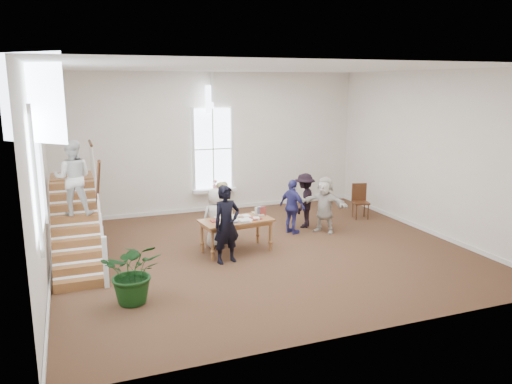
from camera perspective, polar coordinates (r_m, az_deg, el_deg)
name	(u,v)px	position (r m, az deg, el deg)	size (l,w,h in m)	color
ground	(263,251)	(12.66, 0.79, -6.79)	(10.00, 10.00, 0.00)	#4D321E
room_shell	(214,199)	(16.55, -4.79, -0.77)	(10.49, 10.00, 10.00)	silver
staircase	(75,196)	(12.14, -20.01, -0.45)	(1.10, 4.10, 2.92)	brown
library_table	(237,223)	(12.45, -2.20, -3.53)	(1.86, 1.08, 0.89)	brown
police_officer	(227,224)	(11.67, -3.37, -3.72)	(0.68, 0.44, 1.85)	black
elderly_woman	(216,217)	(12.90, -4.60, -2.91)	(0.75, 0.49, 1.53)	silver
person_yellow	(221,211)	(13.44, -3.97, -2.15)	(0.77, 0.60, 1.58)	#EDE194
woman_cluster_a	(292,207)	(13.97, 4.19, -1.69)	(0.90, 0.38, 1.54)	navy
woman_cluster_b	(305,200)	(14.61, 5.59, -0.97)	(1.03, 0.59, 1.60)	black
woman_cluster_c	(324,205)	(14.18, 7.84, -1.44)	(1.48, 0.47, 1.59)	beige
floor_plant	(134,272)	(9.92, -13.77, -8.84)	(1.13, 0.98, 1.26)	#113612
side_chair	(360,199)	(15.92, 11.80, -0.75)	(0.57, 0.57, 1.08)	#3E1B10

